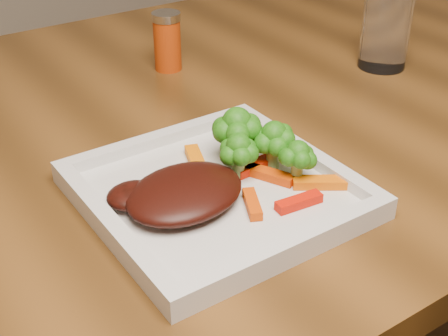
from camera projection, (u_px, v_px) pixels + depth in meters
dining_table at (227, 290)px, 1.10m from camera, size 1.60×0.90×0.75m
plate at (216, 195)px, 0.68m from camera, size 0.27×0.27×0.01m
steak at (185, 193)px, 0.65m from camera, size 0.15×0.12×0.03m
broccoli_0 at (237, 135)px, 0.71m from camera, size 0.07×0.07×0.07m
broccoli_1 at (274, 142)px, 0.70m from camera, size 0.06×0.06×0.06m
broccoli_2 at (298, 158)px, 0.68m from camera, size 0.05×0.05×0.06m
broccoli_3 at (238, 153)px, 0.68m from camera, size 0.05×0.05×0.06m
carrot_0 at (299, 202)px, 0.65m from camera, size 0.05×0.02×0.01m
carrot_1 at (322, 182)px, 0.68m from camera, size 0.06×0.05×0.01m
carrot_2 at (252, 204)px, 0.65m from camera, size 0.03×0.05×0.01m
carrot_3 at (260, 143)px, 0.76m from camera, size 0.06×0.03×0.01m
carrot_4 at (196, 160)px, 0.72m from camera, size 0.04×0.06×0.01m
carrot_5 at (270, 175)px, 0.69m from camera, size 0.04×0.06×0.01m
carrot_6 at (256, 165)px, 0.71m from camera, size 0.06×0.02×0.01m
spice_shaker at (167, 41)px, 0.98m from camera, size 0.05×0.05×0.09m
drinking_glass at (386, 30)px, 0.98m from camera, size 0.10×0.10×0.12m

